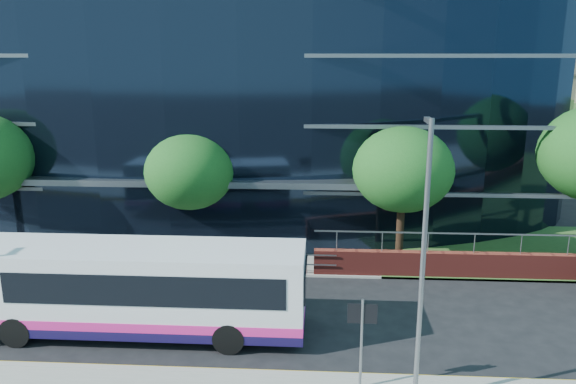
# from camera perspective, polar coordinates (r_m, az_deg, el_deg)

# --- Properties ---
(ground) EXTENTS (200.00, 200.00, 0.00)m
(ground) POSITION_cam_1_polar(r_m,az_deg,el_deg) (19.32, -7.04, -16.39)
(ground) COLOR black
(ground) RESTS_ON ground
(kerb) EXTENTS (80.00, 0.25, 0.16)m
(kerb) POSITION_cam_1_polar(r_m,az_deg,el_deg) (18.44, -7.64, -17.73)
(kerb) COLOR gray
(kerb) RESTS_ON ground
(yellow_line_outer) EXTENTS (80.00, 0.08, 0.01)m
(yellow_line_outer) POSITION_cam_1_polar(r_m,az_deg,el_deg) (18.64, -7.51, -17.60)
(yellow_line_outer) COLOR gold
(yellow_line_outer) RESTS_ON ground
(yellow_line_inner) EXTENTS (80.00, 0.08, 0.01)m
(yellow_line_inner) POSITION_cam_1_polar(r_m,az_deg,el_deg) (18.77, -7.42, -17.36)
(yellow_line_inner) COLOR gold
(yellow_line_inner) RESTS_ON ground
(far_forecourt) EXTENTS (50.00, 8.00, 0.10)m
(far_forecourt) POSITION_cam_1_polar(r_m,az_deg,el_deg) (30.47, -14.49, -5.01)
(far_forecourt) COLOR gray
(far_forecourt) RESTS_ON ground
(glass_office) EXTENTS (44.00, 23.10, 16.00)m
(glass_office) POSITION_cam_1_polar(r_m,az_deg,el_deg) (37.96, -7.72, 11.23)
(glass_office) COLOR black
(glass_office) RESTS_ON ground
(guard_railings) EXTENTS (24.00, 0.05, 1.10)m
(guard_railings) POSITION_cam_1_polar(r_m,az_deg,el_deg) (27.43, -21.13, -5.97)
(guard_railings) COLOR slate
(guard_railings) RESTS_ON ground
(apartment_block) EXTENTS (60.00, 42.00, 30.00)m
(apartment_block) POSITION_cam_1_polar(r_m,az_deg,el_deg) (79.00, 25.57, 13.66)
(apartment_block) COLOR #2D511E
(apartment_block) RESTS_ON ground
(street_sign) EXTENTS (0.85, 0.09, 2.80)m
(street_sign) POSITION_cam_1_polar(r_m,az_deg,el_deg) (16.66, 7.52, -13.24)
(street_sign) COLOR slate
(street_sign) RESTS_ON pavement_near
(tree_far_b) EXTENTS (4.29, 4.29, 6.05)m
(tree_far_b) POSITION_cam_1_polar(r_m,az_deg,el_deg) (27.18, -9.95, 2.04)
(tree_far_b) COLOR black
(tree_far_b) RESTS_ON ground
(tree_far_c) EXTENTS (4.62, 4.62, 6.51)m
(tree_far_c) POSITION_cam_1_polar(r_m,az_deg,el_deg) (26.16, 11.61, 2.23)
(tree_far_c) COLOR black
(tree_far_c) RESTS_ON ground
(tree_dist_e) EXTENTS (4.62, 4.62, 6.51)m
(tree_dist_e) POSITION_cam_1_polar(r_m,az_deg,el_deg) (60.28, 23.81, 7.86)
(tree_dist_e) COLOR black
(tree_dist_e) RESTS_ON ground
(streetlight_east) EXTENTS (0.15, 0.77, 8.00)m
(streetlight_east) POSITION_cam_1_polar(r_m,az_deg,el_deg) (15.39, 13.56, -6.54)
(streetlight_east) COLOR slate
(streetlight_east) RESTS_ON pavement_near
(city_bus) EXTENTS (11.90, 2.77, 3.21)m
(city_bus) POSITION_cam_1_polar(r_m,az_deg,el_deg) (20.62, -14.83, -9.43)
(city_bus) COLOR silver
(city_bus) RESTS_ON ground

